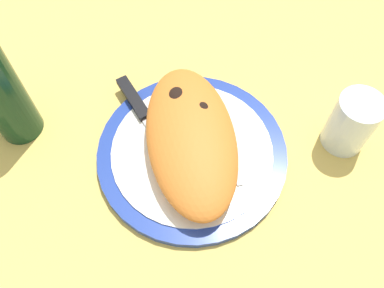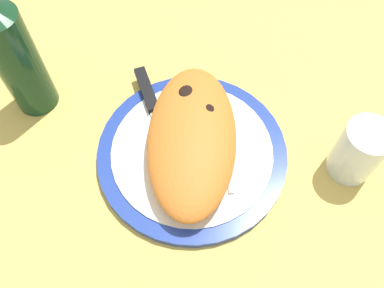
{
  "view_description": "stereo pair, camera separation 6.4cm",
  "coord_description": "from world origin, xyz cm",
  "px_view_note": "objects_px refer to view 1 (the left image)",
  "views": [
    {
      "loc": [
        -30.62,
        7.69,
        58.97
      ],
      "look_at": [
        0.0,
        0.0,
        3.76
      ],
      "focal_mm": 37.73,
      "sensor_mm": 36.0,
      "label": 1
    },
    {
      "loc": [
        -31.54,
        1.41,
        58.97
      ],
      "look_at": [
        0.0,
        0.0,
        3.76
      ],
      "focal_mm": 37.73,
      "sensor_mm": 36.0,
      "label": 2
    }
  ],
  "objects_px": {
    "calzone": "(188,139)",
    "water_glass": "(350,125)",
    "knife": "(142,113)",
    "plate": "(192,153)",
    "fork": "(227,136)"
  },
  "relations": [
    {
      "from": "water_glass",
      "to": "knife",
      "type": "bearing_deg",
      "value": 69.13
    },
    {
      "from": "plate",
      "to": "knife",
      "type": "xyz_separation_m",
      "value": [
        0.09,
        0.06,
        0.01
      ]
    },
    {
      "from": "plate",
      "to": "knife",
      "type": "height_order",
      "value": "knife"
    },
    {
      "from": "calzone",
      "to": "fork",
      "type": "relative_size",
      "value": 1.92
    },
    {
      "from": "calzone",
      "to": "water_glass",
      "type": "bearing_deg",
      "value": -98.42
    },
    {
      "from": "calzone",
      "to": "fork",
      "type": "height_order",
      "value": "calzone"
    },
    {
      "from": "fork",
      "to": "water_glass",
      "type": "height_order",
      "value": "water_glass"
    },
    {
      "from": "plate",
      "to": "fork",
      "type": "bearing_deg",
      "value": -80.0
    },
    {
      "from": "plate",
      "to": "calzone",
      "type": "xyz_separation_m",
      "value": [
        0.01,
        0.0,
        0.04
      ]
    },
    {
      "from": "calzone",
      "to": "knife",
      "type": "xyz_separation_m",
      "value": [
        0.08,
        0.06,
        -0.02
      ]
    },
    {
      "from": "knife",
      "to": "calzone",
      "type": "bearing_deg",
      "value": -143.99
    },
    {
      "from": "knife",
      "to": "water_glass",
      "type": "xyz_separation_m",
      "value": [
        -0.12,
        -0.32,
        0.02
      ]
    },
    {
      "from": "fork",
      "to": "knife",
      "type": "relative_size",
      "value": 0.64
    },
    {
      "from": "calzone",
      "to": "knife",
      "type": "height_order",
      "value": "calzone"
    },
    {
      "from": "water_glass",
      "to": "calzone",
      "type": "bearing_deg",
      "value": 81.58
    }
  ]
}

